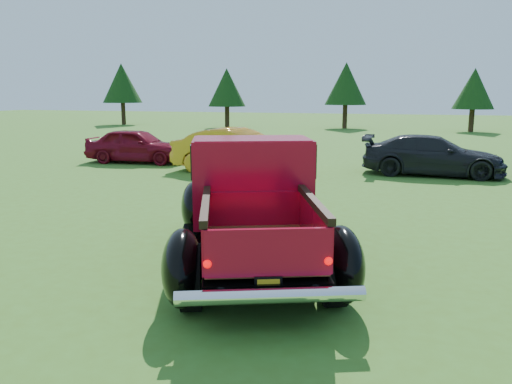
# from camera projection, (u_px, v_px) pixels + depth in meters

# --- Properties ---
(ground) EXTENTS (120.00, 120.00, 0.00)m
(ground) POSITION_uv_depth(u_px,v_px,m) (283.00, 244.00, 8.94)
(ground) COLOR #3D661D
(ground) RESTS_ON ground
(tree_far_west) EXTENTS (3.33, 3.33, 5.20)m
(tree_far_west) POSITION_uv_depth(u_px,v_px,m) (122.00, 83.00, 42.80)
(tree_far_west) COLOR #332114
(tree_far_west) RESTS_ON ground
(tree_west) EXTENTS (2.94, 2.94, 4.60)m
(tree_west) POSITION_uv_depth(u_px,v_px,m) (227.00, 88.00, 39.00)
(tree_west) COLOR #332114
(tree_west) RESTS_ON ground
(tree_mid_left) EXTENTS (3.20, 3.20, 5.00)m
(tree_mid_left) POSITION_uv_depth(u_px,v_px,m) (346.00, 84.00, 38.18)
(tree_mid_left) COLOR #332114
(tree_mid_left) RESTS_ON ground
(tree_mid_right) EXTENTS (2.82, 2.82, 4.40)m
(tree_mid_right) POSITION_uv_depth(u_px,v_px,m) (474.00, 89.00, 34.68)
(tree_mid_right) COLOR #332114
(tree_mid_right) RESTS_ON ground
(pickup_truck) EXTENTS (3.96, 5.60, 1.95)m
(pickup_truck) POSITION_uv_depth(u_px,v_px,m) (252.00, 200.00, 8.19)
(pickup_truck) COLOR black
(pickup_truck) RESTS_ON ground
(show_car_red) EXTENTS (4.04, 1.92, 1.33)m
(show_car_red) POSITION_uv_depth(u_px,v_px,m) (137.00, 145.00, 19.42)
(show_car_red) COLOR maroon
(show_car_red) RESTS_ON ground
(show_car_yellow) EXTENTS (4.65, 1.97, 1.49)m
(show_car_yellow) POSITION_uv_depth(u_px,v_px,m) (239.00, 151.00, 16.91)
(show_car_yellow) COLOR orange
(show_car_yellow) RESTS_ON ground
(show_car_grey) EXTENTS (4.52, 1.86, 1.31)m
(show_car_grey) POSITION_uv_depth(u_px,v_px,m) (432.00, 155.00, 16.41)
(show_car_grey) COLOR black
(show_car_grey) RESTS_ON ground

